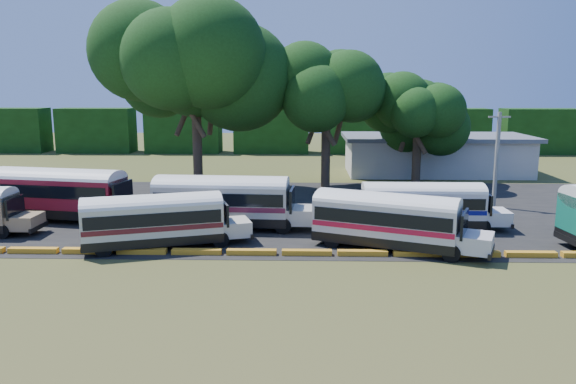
{
  "coord_description": "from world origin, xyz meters",
  "views": [
    {
      "loc": [
        4.26,
        -28.21,
        9.06
      ],
      "look_at": [
        3.34,
        6.0,
        2.53
      ],
      "focal_mm": 35.0,
      "sensor_mm": 36.0,
      "label": 1
    }
  ],
  "objects_px": {
    "bus_red": "(62,191)",
    "bus_white_red": "(390,218)",
    "bus_cream_west": "(157,218)",
    "tree_west": "(195,64)"
  },
  "relations": [
    {
      "from": "tree_west",
      "to": "bus_cream_west",
      "type": "bearing_deg",
      "value": -87.3
    },
    {
      "from": "bus_cream_west",
      "to": "bus_white_red",
      "type": "distance_m",
      "value": 13.04
    },
    {
      "from": "bus_cream_west",
      "to": "bus_white_red",
      "type": "bearing_deg",
      "value": -17.64
    },
    {
      "from": "bus_cream_west",
      "to": "tree_west",
      "type": "relative_size",
      "value": 0.63
    },
    {
      "from": "bus_red",
      "to": "bus_white_red",
      "type": "xyz_separation_m",
      "value": [
        21.08,
        -6.22,
        -0.24
      ]
    },
    {
      "from": "bus_red",
      "to": "bus_white_red",
      "type": "distance_m",
      "value": 21.98
    },
    {
      "from": "tree_west",
      "to": "bus_white_red",
      "type": "bearing_deg",
      "value": -50.72
    },
    {
      "from": "bus_cream_west",
      "to": "bus_white_red",
      "type": "height_order",
      "value": "bus_white_red"
    },
    {
      "from": "bus_white_red",
      "to": "bus_cream_west",
      "type": "bearing_deg",
      "value": -157.08
    },
    {
      "from": "bus_red",
      "to": "bus_white_red",
      "type": "relative_size",
      "value": 1.13
    }
  ]
}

